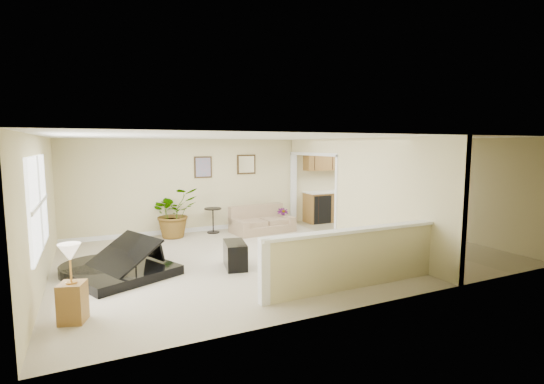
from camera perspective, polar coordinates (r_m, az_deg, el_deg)
name	(u,v)px	position (r m, az deg, el deg)	size (l,w,h in m)	color
floor	(284,254)	(8.63, 1.78, -8.93)	(9.00, 9.00, 0.00)	#B8A78F
back_wall	(236,184)	(11.12, -5.21, 1.15)	(9.00, 0.04, 2.50)	beige
front_wall	(378,221)	(5.90, 15.16, -4.06)	(9.00, 0.04, 2.50)	beige
left_wall	(41,212)	(7.52, -30.46, -2.46)	(0.04, 6.00, 2.50)	beige
right_wall	(438,187)	(11.15, 22.90, 0.66)	(0.04, 6.00, 2.50)	beige
ceiling	(285,137)	(8.31, 1.84, 7.91)	(9.00, 6.00, 0.04)	white
kitchen_vinyl	(396,239)	(10.40, 17.56, -6.50)	(2.70, 6.00, 0.01)	gray
interior_partition	(347,192)	(9.53, 10.80, -0.07)	(0.18, 5.99, 2.50)	beige
pony_half_wall	(352,257)	(6.64, 11.52, -9.23)	(3.42, 0.22, 1.00)	beige
left_window	(38,204)	(7.00, -30.81, -1.45)	(0.05, 2.15, 1.45)	white
wall_art_left	(203,167)	(10.77, -9.95, 3.56)	(0.48, 0.04, 0.58)	#392814
wall_mirror	(246,164)	(11.16, -3.74, 4.01)	(0.55, 0.04, 0.55)	#392814
kitchen_cabinets	(336,193)	(12.38, 9.26, -0.11)	(2.36, 0.65, 2.33)	olive
piano	(120,241)	(7.64, -21.21, -6.57)	(2.28, 2.23, 1.51)	black
piano_bench	(235,255)	(7.67, -5.37, -9.05)	(0.37, 0.74, 0.49)	black
loveseat	(262,219)	(10.70, -1.52, -3.91)	(1.70, 1.06, 0.92)	tan
accent_table	(213,217)	(10.66, -8.54, -3.60)	(0.46, 0.46, 0.67)	black
palm_plant	(174,213)	(10.33, -14.00, -2.95)	(1.36, 1.26, 1.28)	black
small_plant	(282,220)	(11.03, 1.51, -4.12)	(0.40, 0.40, 0.59)	black
lamp_stand	(72,289)	(5.96, -26.99, -12.43)	(0.40, 0.40, 1.06)	olive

